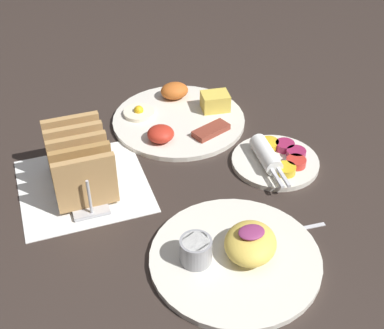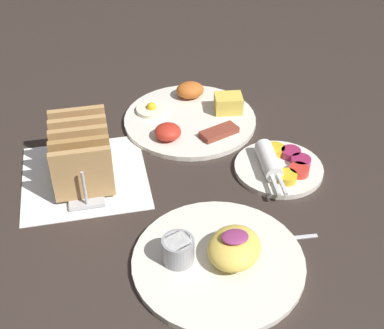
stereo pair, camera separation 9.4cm
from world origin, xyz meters
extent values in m
plane|color=#332823|center=(0.00, 0.00, 0.00)|extent=(3.00, 3.00, 0.00)
cube|color=white|center=(-0.16, 0.08, 0.00)|extent=(0.22, 0.22, 0.00)
cylinder|color=silver|center=(0.06, 0.22, 0.01)|extent=(0.27, 0.27, 0.01)
cube|color=#E5C64C|center=(0.15, 0.23, 0.03)|extent=(0.06, 0.05, 0.04)
ellipsoid|color=#C66023|center=(0.08, 0.30, 0.03)|extent=(0.06, 0.05, 0.03)
cylinder|color=#F4EACC|center=(-0.01, 0.26, 0.01)|extent=(0.06, 0.06, 0.01)
sphere|color=yellow|center=(-0.01, 0.26, 0.02)|extent=(0.02, 0.02, 0.02)
ellipsoid|color=red|center=(0.01, 0.16, 0.02)|extent=(0.05, 0.05, 0.03)
cube|color=brown|center=(0.11, 0.15, 0.02)|extent=(0.08, 0.06, 0.01)
cylinder|color=silver|center=(0.19, 0.03, 0.01)|extent=(0.16, 0.16, 0.01)
cylinder|color=gold|center=(0.19, -0.01, 0.02)|extent=(0.04, 0.04, 0.01)
cylinder|color=red|center=(0.22, 0.00, 0.02)|extent=(0.04, 0.04, 0.01)
cylinder|color=#99234C|center=(0.23, 0.02, 0.02)|extent=(0.04, 0.04, 0.01)
cylinder|color=#99234C|center=(0.22, 0.05, 0.02)|extent=(0.04, 0.04, 0.01)
cylinder|color=gold|center=(0.19, 0.07, 0.02)|extent=(0.04, 0.04, 0.01)
cylinder|color=white|center=(0.17, 0.03, 0.03)|extent=(0.04, 0.09, 0.03)
cube|color=silver|center=(0.17, -0.04, 0.03)|extent=(0.01, 0.05, 0.00)
cube|color=silver|center=(0.16, -0.04, 0.03)|extent=(0.01, 0.05, 0.00)
cylinder|color=silver|center=(0.03, -0.17, 0.01)|extent=(0.26, 0.26, 0.01)
ellipsoid|color=#EAC651|center=(0.05, -0.17, 0.03)|extent=(0.12, 0.12, 0.04)
ellipsoid|color=#8C3366|center=(0.05, -0.17, 0.05)|extent=(0.04, 0.03, 0.01)
cylinder|color=#99999E|center=(-0.03, -0.15, 0.03)|extent=(0.05, 0.05, 0.04)
cylinder|color=white|center=(-0.03, -0.15, 0.05)|extent=(0.04, 0.04, 0.01)
cube|color=#B7B7BC|center=(-0.16, 0.08, 0.01)|extent=(0.06, 0.18, 0.01)
cube|color=tan|center=(-0.16, 0.02, 0.06)|extent=(0.10, 0.01, 0.10)
cube|color=#A5773F|center=(-0.16, 0.05, 0.06)|extent=(0.10, 0.01, 0.10)
cube|color=tan|center=(-0.16, 0.08, 0.06)|extent=(0.10, 0.01, 0.10)
cube|color=tan|center=(-0.16, 0.11, 0.06)|extent=(0.10, 0.01, 0.10)
cube|color=tan|center=(-0.16, 0.15, 0.06)|extent=(0.10, 0.01, 0.10)
cylinder|color=#B7B7BC|center=(-0.16, 0.00, 0.04)|extent=(0.01, 0.01, 0.07)
cylinder|color=#B7B7BC|center=(-0.16, 0.17, 0.04)|extent=(0.01, 0.01, 0.07)
cube|color=silver|center=(0.14, -0.14, 0.00)|extent=(0.11, 0.01, 0.00)
ellipsoid|color=silver|center=(0.07, -0.13, 0.00)|extent=(0.02, 0.02, 0.01)
camera|label=1|loc=(-0.22, -0.66, 0.61)|focal=50.00mm
camera|label=2|loc=(-0.12, -0.68, 0.61)|focal=50.00mm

